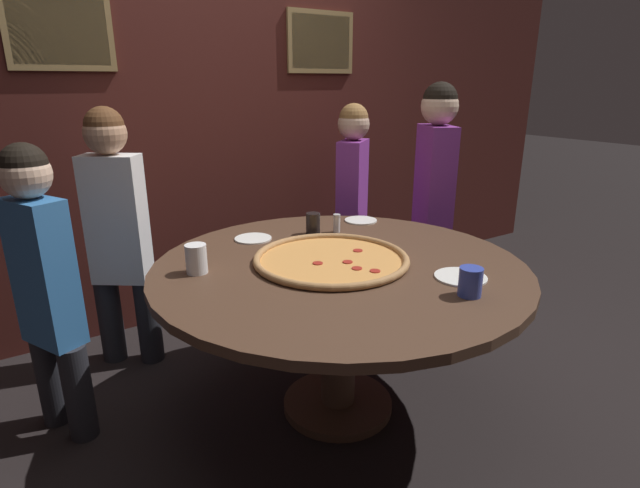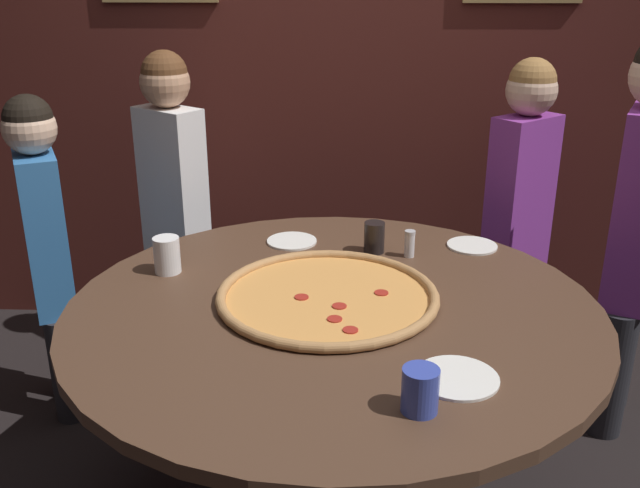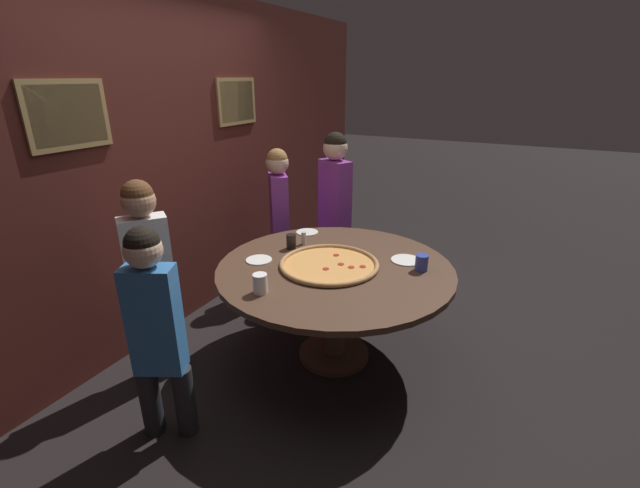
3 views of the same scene
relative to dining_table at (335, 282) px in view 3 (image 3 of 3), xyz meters
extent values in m
plane|color=black|center=(0.00, 0.00, -0.61)|extent=(24.00, 24.00, 0.00)
cube|color=#4C1E19|center=(0.00, 1.42, 0.69)|extent=(6.40, 0.06, 2.60)
cube|color=#9E7F4C|center=(-0.80, 1.37, 1.14)|extent=(0.52, 0.02, 0.40)
cube|color=slate|center=(-0.80, 1.37, 1.14)|extent=(0.46, 0.01, 0.34)
cube|color=#9E7F4C|center=(0.80, 1.37, 1.14)|extent=(0.52, 0.02, 0.40)
cube|color=slate|center=(0.80, 1.37, 1.14)|extent=(0.46, 0.01, 0.34)
cylinder|color=#4C3323|center=(0.00, 0.00, 0.11)|extent=(1.63, 1.63, 0.04)
cylinder|color=#4C3323|center=(0.00, 0.00, -0.26)|extent=(0.16, 0.16, 0.70)
cylinder|color=#4C3323|center=(0.00, 0.00, -0.59)|extent=(0.52, 0.52, 0.04)
cylinder|color=#E0994C|center=(-0.02, 0.04, 0.13)|extent=(0.65, 0.65, 0.01)
torus|color=#B27F4C|center=(-0.02, 0.04, 0.14)|extent=(0.69, 0.69, 0.03)
cylinder|color=#A8281E|center=(0.05, -0.18, 0.14)|extent=(0.04, 0.04, 0.00)
cylinder|color=#A8281E|center=(0.01, -0.12, 0.14)|extent=(0.04, 0.04, 0.00)
cylinder|color=#A8281E|center=(0.15, 0.06, 0.14)|extent=(0.04, 0.04, 0.00)
cylinder|color=#A8281E|center=(0.02, -0.04, 0.14)|extent=(0.04, 0.04, 0.00)
cylinder|color=#A8281E|center=(-0.10, 0.02, 0.14)|extent=(0.04, 0.04, 0.00)
cylinder|color=white|center=(-0.56, 0.23, 0.19)|extent=(0.09, 0.09, 0.12)
cylinder|color=#384CB7|center=(0.21, -0.54, 0.18)|extent=(0.09, 0.09, 0.11)
cylinder|color=black|center=(0.14, 0.44, 0.18)|extent=(0.07, 0.07, 0.11)
cylinder|color=white|center=(0.50, 0.50, 0.13)|extent=(0.18, 0.18, 0.01)
cylinder|color=white|center=(-0.16, 0.52, 0.13)|extent=(0.19, 0.19, 0.01)
cylinder|color=white|center=(0.31, -0.41, 0.13)|extent=(0.21, 0.21, 0.01)
cylinder|color=silver|center=(0.26, 0.40, 0.17)|extent=(0.04, 0.04, 0.08)
cylinder|color=#B7B7BC|center=(0.26, 0.40, 0.22)|extent=(0.04, 0.04, 0.01)
cylinder|color=#232328|center=(0.86, 1.02, -0.38)|extent=(0.18, 0.18, 0.47)
cylinder|color=#232328|center=(0.69, 0.88, -0.38)|extent=(0.18, 0.18, 0.47)
cube|color=purple|center=(0.77, 0.95, 0.19)|extent=(0.32, 0.30, 0.66)
sphere|color=beige|center=(0.77, 0.95, 0.62)|extent=(0.20, 0.20, 0.20)
sphere|color=#9E703D|center=(0.77, 0.95, 0.66)|extent=(0.19, 0.19, 0.19)
cylinder|color=#232328|center=(-0.63, 0.93, -0.38)|extent=(0.18, 0.18, 0.48)
cylinder|color=#232328|center=(-0.80, 1.06, -0.38)|extent=(0.18, 0.18, 0.48)
cube|color=white|center=(-0.71, 1.00, 0.20)|extent=(0.32, 0.29, 0.67)
sphere|color=tan|center=(-0.71, 1.00, 0.64)|extent=(0.21, 0.21, 0.21)
sphere|color=brown|center=(-0.71, 1.00, 0.68)|extent=(0.19, 0.19, 0.19)
cylinder|color=#232328|center=(-1.06, 0.45, -0.39)|extent=(0.16, 0.16, 0.44)
cylinder|color=#232328|center=(-1.15, 0.63, -0.39)|extent=(0.16, 0.16, 0.44)
cube|color=#3370B2|center=(-1.10, 0.54, 0.14)|extent=(0.24, 0.30, 0.62)
sphere|color=beige|center=(-1.10, 0.54, 0.55)|extent=(0.19, 0.19, 0.19)
sphere|color=black|center=(-1.10, 0.54, 0.58)|extent=(0.18, 0.18, 0.18)
cylinder|color=#232328|center=(1.15, 0.64, -0.36)|extent=(0.18, 0.18, 0.52)
cylinder|color=#232328|center=(1.05, 0.43, -0.36)|extent=(0.18, 0.18, 0.52)
cube|color=purple|center=(1.10, 0.53, 0.27)|extent=(0.28, 0.35, 0.73)
sphere|color=beige|center=(1.10, 0.53, 0.74)|extent=(0.22, 0.22, 0.22)
sphere|color=black|center=(1.10, 0.53, 0.78)|extent=(0.21, 0.21, 0.21)
camera|label=1|loc=(-1.19, -1.67, 0.89)|focal=28.00mm
camera|label=2|loc=(0.02, -1.95, 1.09)|focal=40.00mm
camera|label=3|loc=(-2.44, -1.15, 1.35)|focal=24.00mm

